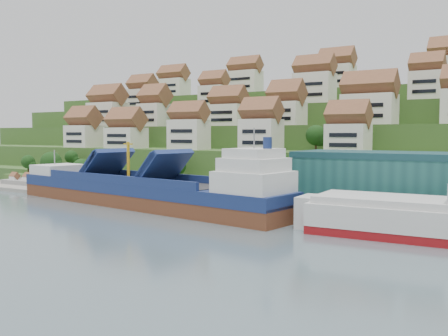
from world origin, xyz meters
The scene contains 10 objects.
ground centered at (0.00, 0.00, 0.00)m, with size 300.00×300.00×0.00m, color slate.
quay centered at (20.00, 15.00, 1.10)m, with size 180.00×14.00×2.20m, color gray.
pebble_beach centered at (-58.00, 12.00, 0.50)m, with size 45.00×20.00×1.00m, color gray.
hillside centered at (0.00, 103.55, 10.66)m, with size 260.00×128.00×31.00m.
hillside_village centered at (-0.75, 61.61, 24.82)m, with size 154.75×61.81×28.57m.
hillside_trees centered at (-14.18, 38.10, 13.63)m, with size 143.64×62.55×29.10m.
flagpole centered at (18.11, 10.00, 6.88)m, with size 1.28×0.16×8.00m.
beach_huts centered at (-60.00, 10.75, 2.10)m, with size 14.40×3.70×2.20m.
cargo_ship centered at (-7.41, 0.86, 3.17)m, with size 75.42×21.25×16.49m.
second_ship centered at (49.37, -0.97, 2.89)m, with size 33.55×13.85×9.56m.
Camera 1 is at (63.26, -79.72, 15.76)m, focal length 40.00 mm.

